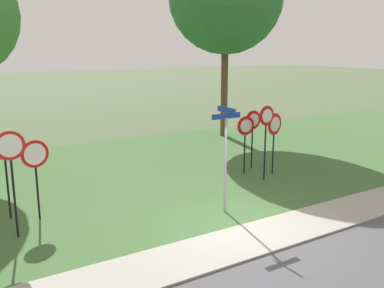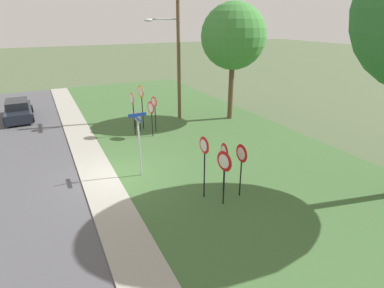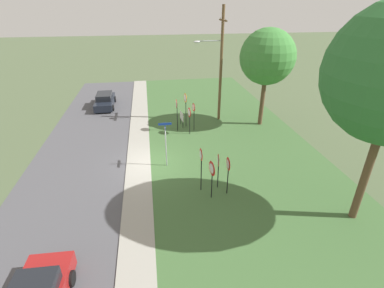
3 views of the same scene
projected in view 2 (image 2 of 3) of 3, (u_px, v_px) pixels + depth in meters
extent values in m
plane|color=#4C5B3D|center=(117.00, 176.00, 14.46)|extent=(160.00, 160.00, 0.00)
cube|color=#4C4C51|center=(0.00, 201.00, 12.48)|extent=(44.00, 6.40, 0.01)
cube|color=#99968C|center=(100.00, 179.00, 14.12)|extent=(44.00, 1.60, 0.06)
cube|color=#3D6033|center=(225.00, 153.00, 16.93)|extent=(44.00, 12.00, 0.04)
cylinder|color=black|center=(152.00, 122.00, 18.94)|extent=(0.06, 0.06, 1.91)
cylinder|color=red|center=(151.00, 108.00, 18.58)|extent=(0.75, 0.14, 0.75)
cylinder|color=white|center=(150.00, 108.00, 18.57)|extent=(0.58, 0.10, 0.59)
cylinder|color=black|center=(134.00, 117.00, 19.07)|extent=(0.06, 0.06, 2.40)
cylinder|color=red|center=(132.00, 99.00, 18.62)|extent=(0.72, 0.04, 0.72)
cylinder|color=white|center=(132.00, 99.00, 18.62)|extent=(0.56, 0.02, 0.56)
cylinder|color=black|center=(155.00, 117.00, 19.66)|extent=(0.06, 0.06, 2.06)
cylinder|color=red|center=(154.00, 102.00, 19.27)|extent=(0.64, 0.14, 0.64)
cylinder|color=white|center=(154.00, 102.00, 19.27)|extent=(0.49, 0.10, 0.50)
cylinder|color=black|center=(142.00, 110.00, 20.08)|extent=(0.06, 0.06, 2.60)
cylinder|color=orange|center=(141.00, 91.00, 19.59)|extent=(0.76, 0.14, 0.77)
cylinder|color=white|center=(140.00, 91.00, 19.58)|extent=(0.59, 0.10, 0.60)
cylinder|color=black|center=(224.00, 182.00, 11.88)|extent=(0.06, 0.06, 1.96)
cone|color=red|center=(224.00, 161.00, 11.52)|extent=(0.80, 0.18, 0.81)
cone|color=silver|center=(224.00, 161.00, 11.51)|extent=(0.54, 0.11, 0.55)
cylinder|color=black|center=(204.00, 171.00, 12.28)|extent=(0.06, 0.06, 2.38)
cone|color=red|center=(204.00, 145.00, 11.83)|extent=(0.70, 0.07, 0.70)
cone|color=silver|center=(203.00, 145.00, 11.83)|extent=(0.47, 0.04, 0.47)
cylinder|color=black|center=(241.00, 174.00, 12.46)|extent=(0.06, 0.06, 1.99)
cone|color=red|center=(241.00, 153.00, 12.09)|extent=(0.74, 0.03, 0.74)
cone|color=white|center=(241.00, 154.00, 12.08)|extent=(0.50, 0.02, 0.50)
cylinder|color=black|center=(224.00, 170.00, 12.87)|extent=(0.06, 0.06, 1.89)
cone|color=red|center=(224.00, 152.00, 12.52)|extent=(0.71, 0.12, 0.71)
cone|color=silver|center=(224.00, 152.00, 12.52)|extent=(0.48, 0.07, 0.49)
cylinder|color=#9EA0A8|center=(140.00, 149.00, 13.99)|extent=(0.07, 0.07, 2.71)
cylinder|color=#9EA0A8|center=(138.00, 120.00, 13.47)|extent=(0.09, 0.09, 0.03)
cube|color=navy|center=(138.00, 119.00, 13.44)|extent=(0.96, 0.03, 0.15)
cube|color=navy|center=(137.00, 115.00, 13.38)|extent=(0.03, 0.82, 0.15)
cylinder|color=brown|center=(179.00, 52.00, 21.08)|extent=(0.24, 0.24, 9.47)
cylinder|color=#9EA0A8|center=(163.00, 19.00, 19.87)|extent=(0.08, 2.07, 0.08)
ellipsoid|color=#B7B7BC|center=(148.00, 20.00, 19.46)|extent=(0.40, 0.56, 0.18)
cylinder|color=black|center=(135.00, 124.00, 20.70)|extent=(0.05, 0.05, 0.55)
cylinder|color=black|center=(140.00, 127.00, 20.11)|extent=(0.05, 0.05, 0.55)
cube|color=white|center=(137.00, 116.00, 20.17)|extent=(1.10, 0.16, 0.70)
cylinder|color=brown|center=(231.00, 87.00, 21.94)|extent=(0.36, 0.36, 4.64)
sphere|color=#3D7F38|center=(233.00, 36.00, 20.64)|extent=(4.40, 4.40, 4.40)
cube|color=black|center=(19.00, 112.00, 22.61)|extent=(4.52, 1.76, 0.68)
cube|color=black|center=(17.00, 104.00, 22.38)|extent=(2.27, 1.47, 0.56)
cylinder|color=black|center=(33.00, 118.00, 21.90)|extent=(0.60, 0.19, 0.60)
cylinder|color=black|center=(5.00, 121.00, 21.17)|extent=(0.60, 0.19, 0.60)
cylinder|color=black|center=(32.00, 109.00, 24.19)|extent=(0.60, 0.19, 0.60)
cylinder|color=black|center=(7.00, 111.00, 23.47)|extent=(0.60, 0.19, 0.60)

